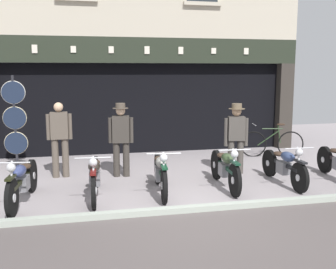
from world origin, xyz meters
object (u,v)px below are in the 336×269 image
object	(u,v)px
motorcycle_far_left	(22,181)
motorcycle_center	(225,167)
leaning_bicycle	(272,143)
motorcycle_left	(95,176)
salesman_left	(60,136)
tyre_sign_pole	(15,119)
motorcycle_center_left	(161,171)
shopkeeper_center	(121,136)
motorcycle_center_right	(284,165)
salesman_right	(236,135)
advert_board_near	(200,96)

from	to	relation	value
motorcycle_far_left	motorcycle_center	bearing A→B (deg)	-170.70
leaning_bicycle	motorcycle_left	bearing A→B (deg)	131.06
motorcycle_far_left	salesman_left	xyz separation A→B (m)	(0.61, 1.77, 0.52)
motorcycle_left	tyre_sign_pole	distance (m)	3.02
motorcycle_center_left	tyre_sign_pole	bearing A→B (deg)	-31.85
shopkeeper_center	motorcycle_center_right	bearing A→B (deg)	164.95
salesman_left	tyre_sign_pole	bearing A→B (deg)	-33.59
salesman_left	motorcycle_left	bearing A→B (deg)	111.30
motorcycle_center	salesman_left	bearing A→B (deg)	-21.86
motorcycle_center_left	salesman_right	world-z (taller)	salesman_right
salesman_right	leaning_bicycle	distance (m)	2.38
motorcycle_center_right	salesman_right	world-z (taller)	salesman_right
motorcycle_center_right	salesman_right	distance (m)	1.38
salesman_left	shopkeeper_center	world-z (taller)	salesman_left
tyre_sign_pole	motorcycle_center	bearing A→B (deg)	-27.53
shopkeeper_center	salesman_right	bearing A→B (deg)	-178.50
motorcycle_far_left	motorcycle_center_right	distance (m)	5.26
motorcycle_far_left	motorcycle_left	distance (m)	1.30
tyre_sign_pole	salesman_right	bearing A→B (deg)	-13.54
motorcycle_far_left	salesman_left	bearing A→B (deg)	-102.12
motorcycle_left	tyre_sign_pole	world-z (taller)	tyre_sign_pole
motorcycle_center_left	motorcycle_center	bearing A→B (deg)	-171.45
motorcycle_center	leaning_bicycle	bearing A→B (deg)	-128.33
motorcycle_center_left	motorcycle_center	size ratio (longest dim) A/B	1.02
motorcycle_center_left	leaning_bicycle	xyz separation A→B (m)	(3.75, 2.67, -0.04)
motorcycle_left	salesman_left	distance (m)	1.89
tyre_sign_pole	advert_board_near	distance (m)	5.39
motorcycle_far_left	salesman_right	bearing A→B (deg)	-158.14
motorcycle_left	salesman_left	size ratio (longest dim) A/B	1.20
motorcycle_center	tyre_sign_pole	size ratio (longest dim) A/B	0.86
motorcycle_center	motorcycle_center_left	bearing A→B (deg)	6.39
motorcycle_far_left	shopkeeper_center	distance (m)	2.54
motorcycle_far_left	motorcycle_center	xyz separation A→B (m)	(3.95, 0.16, -0.00)
motorcycle_far_left	shopkeeper_center	size ratio (longest dim) A/B	1.25
motorcycle_far_left	salesman_left	size ratio (longest dim) A/B	1.23
motorcycle_far_left	shopkeeper_center	bearing A→B (deg)	-135.00
motorcycle_left	salesman_right	xyz separation A→B (m)	(3.30, 1.14, 0.50)
motorcycle_center_right	leaning_bicycle	size ratio (longest dim) A/B	1.11
shopkeeper_center	advert_board_near	xyz separation A→B (m)	(2.70, 2.70, 0.71)
advert_board_near	motorcycle_center_right	bearing A→B (deg)	-81.75
salesman_left	motorcycle_far_left	bearing A→B (deg)	70.17
motorcycle_center_left	shopkeeper_center	world-z (taller)	shopkeeper_center
salesman_right	motorcycle_center_right	bearing A→B (deg)	131.11
motorcycle_center_right	salesman_left	distance (m)	4.96
motorcycle_far_left	advert_board_near	xyz separation A→B (m)	(4.66, 4.23, 1.22)
salesman_right	advert_board_near	bearing A→B (deg)	-80.55
salesman_right	leaning_bicycle	xyz separation A→B (m)	(1.72, 1.55, -0.53)
tyre_sign_pole	leaning_bicycle	world-z (taller)	tyre_sign_pole
motorcycle_left	advert_board_near	bearing A→B (deg)	-124.75
motorcycle_center_right	advert_board_near	xyz separation A→B (m)	(-0.60, 4.11, 1.23)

